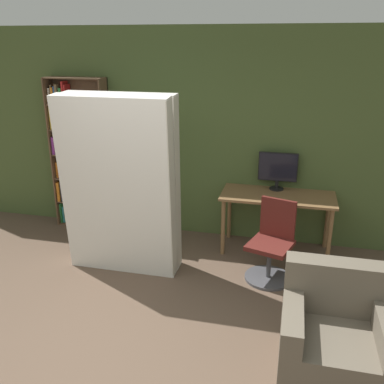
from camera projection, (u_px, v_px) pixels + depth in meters
ground_plane at (107, 378)px, 3.38m from camera, size 16.00×16.00×0.00m
wall_back at (192, 136)px, 5.55m from camera, size 8.00×0.06×2.70m
desk at (278, 202)px, 5.22m from camera, size 1.37×0.62×0.75m
monitor at (278, 169)px, 5.29m from camera, size 0.48×0.18×0.48m
office_chair at (271, 249)px, 4.71m from camera, size 0.55×0.55×0.89m
bookshelf at (76, 157)px, 5.91m from camera, size 0.80×0.26×2.07m
mattress_near at (118, 189)px, 4.62m from camera, size 1.25×0.33×2.01m
mattress_far at (125, 183)px, 4.81m from camera, size 1.25×0.26×2.01m
armchair at (336, 336)px, 3.37m from camera, size 0.85×0.80×0.85m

